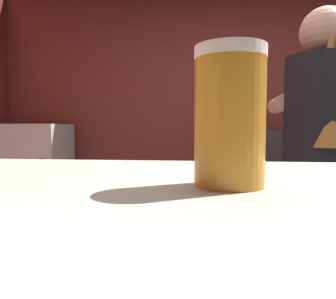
% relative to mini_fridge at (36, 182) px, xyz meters
% --- Properties ---
extents(wall_back, '(5.20, 0.10, 2.70)m').
position_rel_mini_fridge_xyz_m(wall_back, '(2.04, 0.45, 0.76)').
color(wall_back, brown).
rests_on(wall_back, ground).
extents(prep_counter, '(2.10, 0.60, 0.89)m').
position_rel_mini_fridge_xyz_m(prep_counter, '(2.39, -1.14, -0.15)').
color(prep_counter, '#4B3527').
rests_on(prep_counter, ground).
extents(back_shelf, '(0.93, 0.36, 1.12)m').
position_rel_mini_fridge_xyz_m(back_shelf, '(2.31, 0.17, -0.03)').
color(back_shelf, '#3C3136').
rests_on(back_shelf, ground).
extents(mini_fridge, '(0.61, 0.58, 1.18)m').
position_rel_mini_fridge_xyz_m(mini_fridge, '(0.00, 0.00, 0.00)').
color(mini_fridge, white).
rests_on(mini_fridge, ground).
extents(bartender, '(0.44, 0.52, 1.69)m').
position_rel_mini_fridge_xyz_m(bartender, '(2.24, -1.59, 0.39)').
color(bartender, '#342F3F').
rests_on(bartender, ground).
extents(mixing_bowl, '(0.18, 0.18, 0.05)m').
position_rel_mini_fridge_xyz_m(mixing_bowl, '(1.83, -1.25, 0.32)').
color(mixing_bowl, '#C7543A').
rests_on(mixing_bowl, prep_counter).
extents(pint_glass_far, '(0.08, 0.08, 0.15)m').
position_rel_mini_fridge_xyz_m(pint_glass_far, '(1.73, -2.81, 0.57)').
color(pint_glass_far, orange).
rests_on(pint_glass_far, bar_counter).
extents(bottle_soy, '(0.05, 0.05, 0.24)m').
position_rel_mini_fridge_xyz_m(bottle_soy, '(1.99, 0.15, 0.62)').
color(bottle_soy, black).
rests_on(bottle_soy, back_shelf).
extents(bottle_olive_oil, '(0.06, 0.06, 0.22)m').
position_rel_mini_fridge_xyz_m(bottle_olive_oil, '(2.29, 0.23, 0.62)').
color(bottle_olive_oil, black).
rests_on(bottle_olive_oil, back_shelf).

